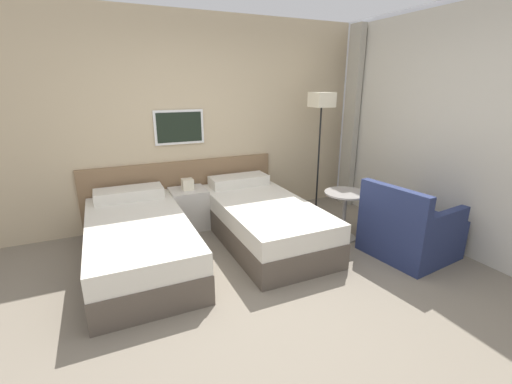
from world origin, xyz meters
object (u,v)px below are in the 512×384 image
(nightstand, at_px, (189,208))
(side_table, at_px, (345,206))
(armchair, at_px, (409,231))
(bed_near_door, at_px, (139,241))
(bed_near_window, at_px, (262,219))
(floor_lamp, at_px, (321,111))

(nightstand, xyz_separation_m, side_table, (1.64, -1.12, 0.15))
(nightstand, relative_size, armchair, 0.73)
(bed_near_door, xyz_separation_m, bed_near_window, (1.43, 0.00, 0.00))
(floor_lamp, height_order, armchair, floor_lamp)
(bed_near_window, bearing_deg, nightstand, 134.28)
(bed_near_door, relative_size, floor_lamp, 1.17)
(bed_near_window, bearing_deg, bed_near_door, 180.00)
(bed_near_window, xyz_separation_m, nightstand, (-0.72, 0.73, 0.01))
(floor_lamp, relative_size, armchair, 1.90)
(bed_near_door, height_order, armchair, armchair)
(bed_near_door, relative_size, armchair, 2.23)
(bed_near_window, height_order, nightstand, nightstand)
(armchair, bearing_deg, side_table, 23.60)
(bed_near_window, distance_m, nightstand, 1.03)
(floor_lamp, bearing_deg, side_table, -101.95)
(bed_near_window, height_order, side_table, bed_near_window)
(bed_near_window, bearing_deg, armchair, -38.21)
(nightstand, distance_m, floor_lamp, 2.20)
(bed_near_door, relative_size, bed_near_window, 1.00)
(side_table, distance_m, armchair, 0.76)
(bed_near_window, bearing_deg, floor_lamp, 23.08)
(nightstand, height_order, armchair, armchair)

